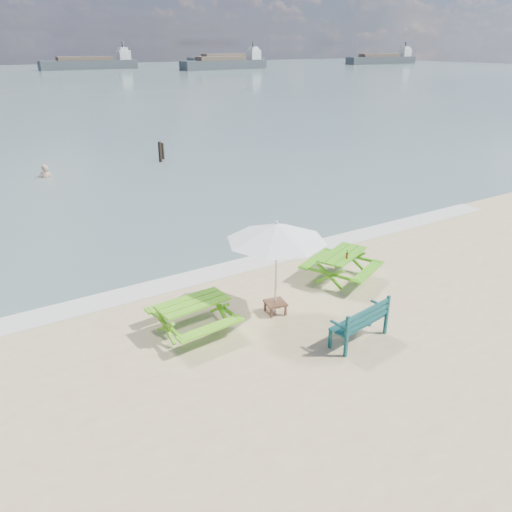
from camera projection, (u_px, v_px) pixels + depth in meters
foam_strip at (229, 269)px, 14.24m from camera, size 22.00×0.90×0.01m
picnic_table_left at (194, 317)px, 11.02m from camera, size 1.69×1.86×0.75m
picnic_table_right at (341, 267)px, 13.46m from camera, size 2.19×2.28×0.77m
park_bench at (359, 329)px, 10.72m from camera, size 1.51×0.70×0.90m
side_table at (275, 307)px, 11.85m from camera, size 0.54×0.54×0.30m
patio_umbrella at (277, 232)px, 11.10m from camera, size 2.68×2.68×2.27m
beer_bottle at (347, 256)px, 12.98m from camera, size 0.06×0.06×0.23m
swimmer at (47, 183)px, 24.15m from camera, size 0.74×0.57×1.83m
mooring_pilings at (161, 153)px, 27.16m from camera, size 0.57×0.77×1.30m
cargo_ships at (186, 62)px, 134.02m from camera, size 147.89×36.63×4.40m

